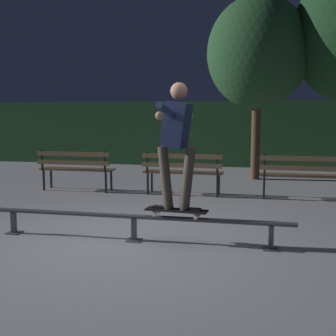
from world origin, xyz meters
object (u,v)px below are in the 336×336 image
(grind_rail, at_px, (134,220))
(tree_behind_benches, at_px, (258,53))
(skateboarder, at_px, (177,135))
(skateboard, at_px, (176,211))
(park_bench_left_center, at_px, (183,169))
(park_bench_leftmost, at_px, (76,166))
(park_bench_right_center, at_px, (303,172))

(grind_rail, distance_m, tree_behind_benches, 6.53)
(skateboarder, distance_m, tree_behind_benches, 6.03)
(skateboard, relative_size, tree_behind_benches, 0.18)
(skateboard, distance_m, park_bench_left_center, 3.23)
(park_bench_left_center, bearing_deg, skateboard, -81.43)
(grind_rail, distance_m, skateboard, 0.57)
(skateboarder, xyz_separation_m, tree_behind_benches, (0.92, 5.70, 1.74))
(skateboarder, xyz_separation_m, park_bench_left_center, (-0.48, 3.19, -0.82))
(grind_rail, height_order, park_bench_leftmost, park_bench_leftmost)
(skateboard, bearing_deg, skateboarder, -5.25)
(skateboarder, xyz_separation_m, park_bench_leftmost, (-2.78, 3.19, -0.82))
(park_bench_leftmost, xyz_separation_m, park_bench_right_center, (4.60, 0.00, 0.00))
(grind_rail, bearing_deg, skateboarder, -0.03)
(skateboard, bearing_deg, tree_behind_benches, 80.78)
(skateboard, height_order, park_bench_leftmost, park_bench_leftmost)
(grind_rail, bearing_deg, park_bench_right_center, 53.34)
(grind_rail, relative_size, skateboarder, 2.58)
(grind_rail, relative_size, park_bench_right_center, 2.50)
(skateboard, bearing_deg, grind_rail, -180.00)
(skateboard, xyz_separation_m, tree_behind_benches, (0.93, 5.70, 2.68))
(park_bench_leftmost, relative_size, park_bench_left_center, 1.00)
(grind_rail, bearing_deg, park_bench_leftmost, 124.97)
(skateboarder, bearing_deg, skateboard, 174.75)
(skateboarder, bearing_deg, tree_behind_benches, 80.81)
(park_bench_leftmost, distance_m, tree_behind_benches, 5.16)
(skateboarder, relative_size, tree_behind_benches, 0.35)
(skateboarder, distance_m, park_bench_left_center, 3.33)
(grind_rail, height_order, park_bench_left_center, park_bench_left_center)
(park_bench_leftmost, bearing_deg, grind_rail, -55.03)
(skateboard, distance_m, park_bench_leftmost, 4.23)
(park_bench_leftmost, bearing_deg, park_bench_left_center, 0.00)
(park_bench_leftmost, relative_size, tree_behind_benches, 0.36)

